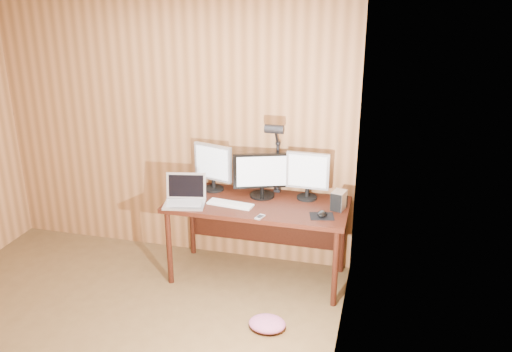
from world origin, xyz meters
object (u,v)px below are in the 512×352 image
at_px(monitor_left, 213,166).
at_px(monitor_right, 308,174).
at_px(phone, 260,217).
at_px(desk_lamp, 276,148).
at_px(desk, 259,212).
at_px(keyboard, 230,204).
at_px(hard_drive, 339,200).
at_px(speaker, 345,201).
at_px(laptop, 185,196).
at_px(monitor_center, 262,175).
at_px(mouse, 322,214).

bearing_deg(monitor_left, monitor_right, 16.25).
height_order(phone, desk_lamp, desk_lamp).
bearing_deg(desk, keyboard, -140.12).
bearing_deg(hard_drive, speaker, 65.16).
bearing_deg(laptop, desk, 9.45).
height_order(monitor_center, mouse, monitor_center).
relative_size(keyboard, desk_lamp, 0.58).
xyz_separation_m(desk, monitor_center, (0.01, 0.08, 0.33)).
bearing_deg(monitor_left, mouse, -2.02).
bearing_deg(keyboard, monitor_center, 56.89).
xyz_separation_m(mouse, hard_drive, (0.12, 0.19, 0.06)).
xyz_separation_m(monitor_center, hard_drive, (0.70, -0.11, -0.13)).
distance_m(mouse, speaker, 0.30).
bearing_deg(monitor_right, phone, -120.72).
bearing_deg(speaker, desk, -177.92).
xyz_separation_m(desk, mouse, (0.59, -0.22, 0.15)).
bearing_deg(desk, monitor_left, 165.52).
bearing_deg(phone, keyboard, 165.24).
relative_size(monitor_center, hard_drive, 2.98).
xyz_separation_m(laptop, keyboard, (0.40, 0.05, -0.05)).
xyz_separation_m(monitor_center, mouse, (0.59, -0.30, -0.19)).
distance_m(desk, monitor_right, 0.56).
bearing_deg(mouse, desk_lamp, 120.57).
height_order(phone, speaker, speaker).
xyz_separation_m(monitor_left, hard_drive, (1.18, -0.16, -0.16)).
height_order(monitor_center, monitor_left, monitor_left).
distance_m(monitor_right, hard_drive, 0.37).
xyz_separation_m(hard_drive, desk_lamp, (-0.59, 0.18, 0.37)).
xyz_separation_m(monitor_left, monitor_right, (0.88, 0.01, -0.00)).
distance_m(monitor_center, speaker, 0.77).
height_order(laptop, desk_lamp, desk_lamp).
relative_size(monitor_right, hard_drive, 2.58).
height_order(monitor_center, speaker, monitor_center).
bearing_deg(monitor_left, desk, 1.32).
bearing_deg(keyboard, mouse, 4.47).
bearing_deg(monitor_center, keyboard, -149.73).
xyz_separation_m(monitor_left, keyboard, (0.25, -0.30, -0.23)).
distance_m(hard_drive, phone, 0.70).
distance_m(speaker, desk_lamp, 0.76).
bearing_deg(mouse, hard_drive, 36.01).
height_order(keyboard, phone, keyboard).
relative_size(laptop, speaker, 3.70).
bearing_deg(monitor_right, speaker, -15.08).
height_order(monitor_left, speaker, monitor_left).
height_order(laptop, mouse, laptop).
height_order(laptop, hard_drive, laptop).
bearing_deg(laptop, keyboard, -3.77).
distance_m(monitor_right, desk_lamp, 0.37).
xyz_separation_m(phone, desk_lamp, (0.02, 0.52, 0.44)).
bearing_deg(desk_lamp, speaker, -23.86).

